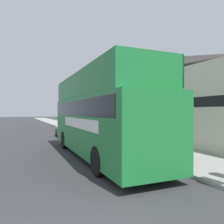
# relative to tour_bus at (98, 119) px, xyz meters

# --- Properties ---
(ground_plane) EXTENTS (144.00, 144.00, 0.00)m
(ground_plane) POSITION_rel_tour_bus_xyz_m (-3.52, 13.74, -1.89)
(ground_plane) COLOR #333335
(sidewalk) EXTENTS (3.63, 108.00, 0.14)m
(sidewalk) POSITION_rel_tour_bus_xyz_m (3.46, 10.74, -1.82)
(sidewalk) COLOR #999993
(sidewalk) RESTS_ON ground_plane
(brick_terrace_rear) EXTENTS (6.00, 22.58, 8.76)m
(brick_terrace_rear) POSITION_rel_tour_bus_xyz_m (8.28, 14.20, 2.49)
(brick_terrace_rear) COLOR brown
(brick_terrace_rear) RESTS_ON ground_plane
(tour_bus) EXTENTS (2.62, 10.43, 4.14)m
(tour_bus) POSITION_rel_tour_bus_xyz_m (0.00, 0.00, 0.00)
(tour_bus) COLOR #1E7A38
(tour_bus) RESTS_ON ground_plane
(parked_car_ahead_of_bus) EXTENTS (1.98, 4.31, 1.45)m
(parked_car_ahead_of_bus) POSITION_rel_tour_bus_xyz_m (0.48, 8.57, -1.22)
(parked_car_ahead_of_bus) COLOR #9E9EA3
(parked_car_ahead_of_bus) RESTS_ON ground_plane
(pedestrian_second) EXTENTS (0.47, 0.26, 1.78)m
(pedestrian_second) POSITION_rel_tour_bus_xyz_m (3.18, -2.83, -0.68)
(pedestrian_second) COLOR #232328
(pedestrian_second) RESTS_ON sidewalk
(lamp_post_nearest) EXTENTS (0.35, 0.35, 4.44)m
(lamp_post_nearest) POSITION_rel_tour_bus_xyz_m (2.29, -2.56, 1.33)
(lamp_post_nearest) COLOR black
(lamp_post_nearest) RESTS_ON sidewalk
(lamp_post_second) EXTENTS (0.35, 0.35, 4.53)m
(lamp_post_second) POSITION_rel_tour_bus_xyz_m (2.28, 6.49, 1.38)
(lamp_post_second) COLOR black
(lamp_post_second) RESTS_ON sidewalk
(lamp_post_third) EXTENTS (0.35, 0.35, 4.74)m
(lamp_post_third) POSITION_rel_tour_bus_xyz_m (2.04, 15.54, 1.51)
(lamp_post_third) COLOR black
(lamp_post_third) RESTS_ON sidewalk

